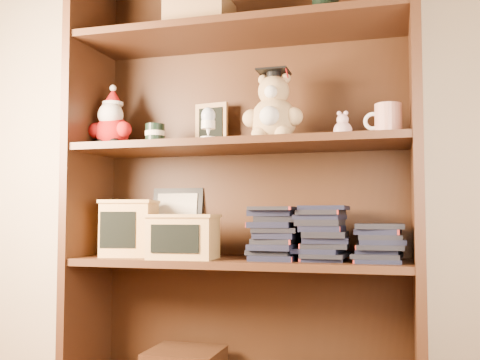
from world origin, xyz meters
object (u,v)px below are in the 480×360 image
(teacher_mug, at_px, (387,121))
(bookcase, at_px, (243,192))
(treats_box, at_px, (130,228))
(grad_teddy_bear, at_px, (273,113))

(teacher_mug, bearing_deg, bookcase, 174.21)
(bookcase, height_order, teacher_mug, bookcase)
(teacher_mug, xyz_separation_m, treats_box, (-0.91, -0.00, -0.35))
(bookcase, distance_m, grad_teddy_bear, 0.30)
(grad_teddy_bear, bearing_deg, treats_box, 179.28)
(teacher_mug, bearing_deg, treats_box, -179.94)
(grad_teddy_bear, bearing_deg, bookcase, 154.64)
(bookcase, xyz_separation_m, grad_teddy_bear, (0.12, -0.06, 0.27))
(grad_teddy_bear, height_order, treats_box, grad_teddy_bear)
(grad_teddy_bear, xyz_separation_m, teacher_mug, (0.38, 0.01, -0.04))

